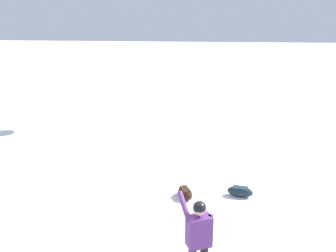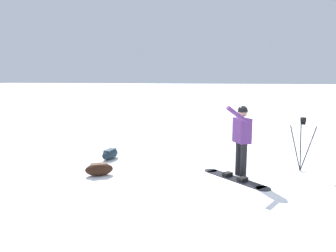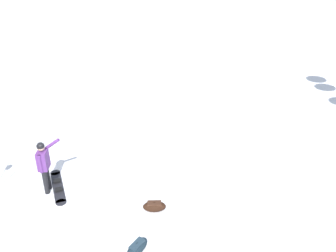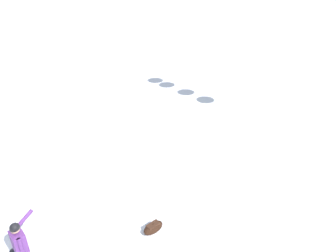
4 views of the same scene
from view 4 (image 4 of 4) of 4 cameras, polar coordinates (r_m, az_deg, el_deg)
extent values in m
cube|color=#592D72|center=(8.09, -25.51, -18.59)|extent=(0.44, 0.48, 0.55)
sphere|color=tan|center=(7.82, -26.12, -16.47)|extent=(0.21, 0.21, 0.21)
sphere|color=black|center=(7.80, -26.17, -16.31)|extent=(0.22, 0.22, 0.22)
cylinder|color=#592D72|center=(8.01, -24.88, -15.30)|extent=(0.46, 0.35, 0.39)
cylinder|color=#592D72|center=(7.95, -25.17, -19.51)|extent=(0.09, 0.09, 0.55)
cylinder|color=black|center=(9.43, -26.11, -19.87)|extent=(0.29, 0.29, 0.02)
ellipsoid|color=black|center=(8.96, -2.72, -18.05)|extent=(0.68, 0.61, 0.28)
cube|color=#402618|center=(8.89, -2.74, -17.61)|extent=(0.41, 0.36, 0.08)
camera|label=1|loc=(9.08, -62.98, -2.64)|focal=36.18mm
camera|label=2|loc=(13.48, -20.94, 6.65)|focal=33.69mm
camera|label=3|loc=(4.87, 83.80, 4.36)|focal=39.70mm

